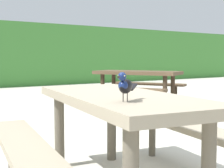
# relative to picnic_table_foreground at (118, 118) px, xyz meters

# --- Properties ---
(picnic_table_foreground) EXTENTS (1.94, 1.96, 0.74)m
(picnic_table_foreground) POSITION_rel_picnic_table_foreground_xyz_m (0.00, 0.00, 0.00)
(picnic_table_foreground) COLOR gray
(picnic_table_foreground) RESTS_ON ground
(bird_grackle) EXTENTS (0.26, 0.18, 0.18)m
(bird_grackle) POSITION_rel_picnic_table_foreground_xyz_m (-0.24, -0.40, 0.29)
(bird_grackle) COLOR black
(bird_grackle) RESTS_ON picnic_table_foreground
(picnic_table_mid_right) EXTENTS (2.30, 2.31, 0.74)m
(picnic_table_mid_right) POSITION_rel_picnic_table_foreground_xyz_m (2.96, 3.48, 0.00)
(picnic_table_mid_right) COLOR brown
(picnic_table_mid_right) RESTS_ON ground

